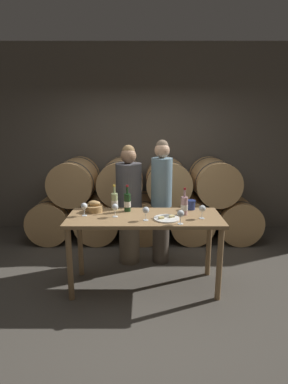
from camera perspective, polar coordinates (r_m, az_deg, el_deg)
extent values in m
plane|color=#4C473F|center=(3.79, 0.00, -17.40)|extent=(10.00, 10.00, 0.00)
cube|color=#60594F|center=(5.37, -0.04, 9.86)|extent=(10.00, 0.12, 3.20)
cylinder|color=tan|center=(5.28, -16.78, -4.66)|extent=(0.70, 0.89, 0.70)
cylinder|color=#2D2D33|center=(5.02, -17.68, -5.66)|extent=(0.71, 0.02, 0.71)
cylinder|color=#2D2D33|center=(5.54, -15.96, -3.75)|extent=(0.71, 0.02, 0.71)
cylinder|color=tan|center=(5.11, -8.58, -4.80)|extent=(0.70, 0.89, 0.70)
cylinder|color=#2D2D33|center=(4.85, -9.07, -5.86)|extent=(0.71, 0.02, 0.71)
cylinder|color=#2D2D33|center=(5.38, -8.15, -3.85)|extent=(0.71, 0.02, 0.71)
cylinder|color=tan|center=(5.06, -0.03, -4.85)|extent=(0.70, 0.89, 0.70)
cylinder|color=#2D2D33|center=(4.79, -0.03, -5.93)|extent=(0.71, 0.02, 0.71)
cylinder|color=#2D2D33|center=(5.33, -0.04, -3.89)|extent=(0.71, 0.02, 0.71)
cylinder|color=tan|center=(5.12, 8.52, -4.80)|extent=(0.70, 0.89, 0.70)
cylinder|color=#2D2D33|center=(4.85, 9.01, -5.85)|extent=(0.71, 0.02, 0.71)
cylinder|color=#2D2D33|center=(5.38, 8.08, -3.84)|extent=(0.71, 0.02, 0.71)
cylinder|color=tan|center=(5.28, 16.70, -4.64)|extent=(0.70, 0.89, 0.70)
cylinder|color=#2D2D33|center=(5.03, 17.61, -5.64)|extent=(0.71, 0.02, 0.71)
cylinder|color=#2D2D33|center=(5.54, 15.87, -3.73)|extent=(0.71, 0.02, 0.71)
cylinder|color=tan|center=(5.02, -13.12, 2.10)|extent=(0.70, 0.89, 0.70)
cylinder|color=#2D2D33|center=(4.75, -13.87, 1.41)|extent=(0.71, 0.02, 0.71)
cylinder|color=#2D2D33|center=(5.30, -12.45, 2.71)|extent=(0.71, 0.02, 0.71)
cylinder|color=tan|center=(4.91, -4.46, 2.15)|extent=(0.70, 0.89, 0.70)
cylinder|color=#2D2D33|center=(4.63, -4.72, 1.45)|extent=(0.71, 0.02, 0.71)
cylinder|color=#2D2D33|center=(5.19, -4.23, 2.77)|extent=(0.71, 0.02, 0.71)
cylinder|color=tan|center=(4.91, 4.40, 2.15)|extent=(0.70, 0.89, 0.70)
cylinder|color=#2D2D33|center=(4.63, 4.67, 1.45)|extent=(0.71, 0.02, 0.71)
cylinder|color=#2D2D33|center=(5.19, 4.16, 2.78)|extent=(0.71, 0.02, 0.71)
cylinder|color=tan|center=(5.03, 13.05, 2.11)|extent=(0.70, 0.89, 0.70)
cylinder|color=#2D2D33|center=(4.76, 13.80, 1.42)|extent=(0.71, 0.02, 0.71)
cylinder|color=#2D2D33|center=(5.30, 12.37, 2.72)|extent=(0.71, 0.02, 0.71)
cylinder|color=#99754C|center=(3.44, -14.07, -13.25)|extent=(0.06, 0.06, 0.84)
cylinder|color=#99754C|center=(3.44, 14.08, -13.22)|extent=(0.06, 0.06, 0.84)
cylinder|color=#99754C|center=(3.92, -12.16, -9.67)|extent=(0.06, 0.06, 0.84)
cylinder|color=#99754C|center=(3.93, 12.14, -9.65)|extent=(0.06, 0.06, 0.84)
cube|color=#99754C|center=(3.42, 0.00, -4.92)|extent=(1.75, 0.67, 0.04)
cylinder|color=#756651|center=(4.20, -2.91, -8.24)|extent=(0.28, 0.28, 0.78)
cylinder|color=#4C4C51|center=(4.00, -3.03, 1.07)|extent=(0.35, 0.35, 0.62)
sphere|color=#997051|center=(3.93, -3.10, 6.91)|extent=(0.20, 0.20, 0.20)
sphere|color=olive|center=(3.93, -3.10, 7.75)|extent=(0.17, 0.17, 0.17)
cylinder|color=#4C4238|center=(4.20, 3.14, -7.98)|extent=(0.23, 0.23, 0.82)
cylinder|color=gray|center=(3.99, 3.27, 1.85)|extent=(0.28, 0.28, 0.65)
sphere|color=tan|center=(3.92, 3.35, 7.92)|extent=(0.20, 0.20, 0.20)
sphere|color=#75604C|center=(3.93, 3.36, 8.73)|extent=(0.16, 0.16, 0.16)
cylinder|color=#193819|center=(3.57, -3.30, -2.03)|extent=(0.08, 0.08, 0.21)
cylinder|color=#193819|center=(3.54, -3.33, 0.30)|extent=(0.03, 0.03, 0.09)
cylinder|color=maroon|center=(3.52, -3.35, 1.15)|extent=(0.03, 0.03, 0.02)
cylinder|color=white|center=(3.58, -3.30, -2.29)|extent=(0.08, 0.08, 0.07)
cylinder|color=#ADBC7F|center=(3.66, -5.74, -1.82)|extent=(0.08, 0.08, 0.20)
cylinder|color=#ADBC7F|center=(3.62, -5.80, 0.36)|extent=(0.03, 0.03, 0.09)
cylinder|color=gold|center=(3.61, -5.82, 1.18)|extent=(0.03, 0.03, 0.02)
cylinder|color=white|center=(3.66, -5.74, -2.06)|extent=(0.08, 0.08, 0.06)
cylinder|color=#BC8E93|center=(3.47, 7.57, -2.63)|extent=(0.08, 0.08, 0.21)
cylinder|color=#BC8E93|center=(3.43, 7.65, -0.27)|extent=(0.03, 0.03, 0.09)
cylinder|color=maroon|center=(3.42, 7.68, 0.60)|extent=(0.03, 0.03, 0.02)
cylinder|color=white|center=(3.48, 7.56, -2.90)|extent=(0.08, 0.08, 0.07)
cylinder|color=navy|center=(3.70, 8.84, -2.42)|extent=(0.10, 0.10, 0.12)
cylinder|color=navy|center=(3.68, 8.87, -1.65)|extent=(0.11, 0.11, 0.01)
cylinder|color=#A87F4C|center=(3.62, -9.57, -3.14)|extent=(0.20, 0.20, 0.07)
ellipsoid|color=tan|center=(3.60, -9.61, -2.16)|extent=(0.15, 0.09, 0.07)
cylinder|color=white|center=(3.32, 4.21, -5.06)|extent=(0.29, 0.29, 0.01)
cube|color=beige|center=(3.35, 5.21, -4.62)|extent=(0.07, 0.06, 0.02)
cube|color=#E0CC7F|center=(3.29, 3.22, -4.91)|extent=(0.07, 0.06, 0.02)
cylinder|color=white|center=(3.50, -11.37, -4.42)|extent=(0.06, 0.06, 0.00)
cylinder|color=white|center=(3.49, -11.40, -3.77)|extent=(0.01, 0.01, 0.08)
sphere|color=white|center=(3.46, -11.46, -2.64)|extent=(0.07, 0.07, 0.07)
cylinder|color=white|center=(3.41, -5.61, -4.68)|extent=(0.06, 0.06, 0.00)
cylinder|color=white|center=(3.40, -5.62, -4.01)|extent=(0.01, 0.01, 0.08)
sphere|color=white|center=(3.38, -5.65, -2.86)|extent=(0.07, 0.07, 0.07)
cylinder|color=white|center=(3.28, 0.24, -5.37)|extent=(0.06, 0.06, 0.00)
cylinder|color=white|center=(3.27, 0.25, -4.68)|extent=(0.01, 0.01, 0.08)
sphere|color=white|center=(3.24, 0.25, -3.48)|extent=(0.07, 0.07, 0.07)
cylinder|color=white|center=(3.19, 6.83, -6.01)|extent=(0.06, 0.06, 0.00)
cylinder|color=white|center=(3.18, 6.85, -5.31)|extent=(0.01, 0.01, 0.08)
sphere|color=white|center=(3.16, 6.89, -4.08)|extent=(0.07, 0.07, 0.07)
cylinder|color=white|center=(3.40, 10.85, -4.92)|extent=(0.06, 0.06, 0.00)
cylinder|color=white|center=(3.39, 10.89, -4.25)|extent=(0.01, 0.01, 0.08)
sphere|color=white|center=(3.37, 10.94, -3.10)|extent=(0.07, 0.07, 0.07)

